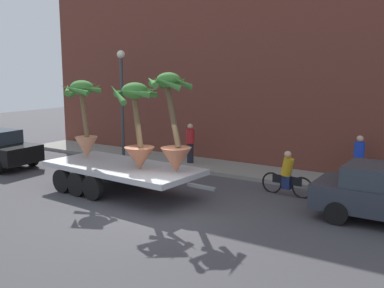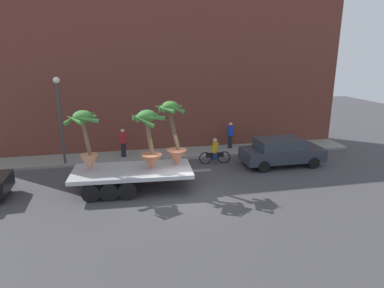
{
  "view_description": "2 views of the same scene",
  "coord_description": "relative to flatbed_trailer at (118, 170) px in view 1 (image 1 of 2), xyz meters",
  "views": [
    {
      "loc": [
        7.69,
        -9.89,
        4.24
      ],
      "look_at": [
        0.53,
        1.14,
        1.97
      ],
      "focal_mm": 41.7,
      "sensor_mm": 36.0,
      "label": 1
    },
    {
      "loc": [
        -2.52,
        -13.47,
        6.18
      ],
      "look_at": [
        0.67,
        1.73,
        1.88
      ],
      "focal_mm": 30.72,
      "sensor_mm": 36.0,
      "label": 2
    }
  ],
  "objects": [
    {
      "name": "street_lamp",
      "position": [
        -3.41,
        4.13,
        2.47
      ],
      "size": [
        0.36,
        0.36,
        4.83
      ],
      "color": "#383D42",
      "rests_on": "sidewalk"
    },
    {
      "name": "ground_plane",
      "position": [
        2.53,
        -1.17,
        -0.76
      ],
      "size": [
        60.0,
        60.0,
        0.0
      ],
      "primitive_type": "plane",
      "color": "#423F44"
    },
    {
      "name": "sidewalk",
      "position": [
        2.53,
        4.93,
        -0.69
      ],
      "size": [
        24.0,
        2.2,
        0.15
      ],
      "primitive_type": "cube",
      "color": "gray",
      "rests_on": "ground"
    },
    {
      "name": "potted_palm_front",
      "position": [
        2.25,
        0.12,
        1.58
      ],
      "size": [
        1.57,
        1.48,
        3.1
      ],
      "color": "#B26647",
      "rests_on": "flatbed_trailer"
    },
    {
      "name": "potted_palm_rear",
      "position": [
        -1.72,
        0.19,
        1.73
      ],
      "size": [
        1.6,
        1.66,
        2.8
      ],
      "color": "tan",
      "rests_on": "flatbed_trailer"
    },
    {
      "name": "building_facade",
      "position": [
        2.53,
        6.63,
        4.04
      ],
      "size": [
        24.0,
        1.2,
        9.61
      ],
      "primitive_type": "cube",
      "color": "brown",
      "rests_on": "ground"
    },
    {
      "name": "cyclist",
      "position": [
        5.01,
        2.79,
        -0.09
      ],
      "size": [
        1.84,
        0.37,
        1.54
      ],
      "color": "black",
      "rests_on": "ground"
    },
    {
      "name": "pedestrian_near_gate",
      "position": [
        -0.14,
        4.75,
        0.28
      ],
      "size": [
        0.36,
        0.36,
        1.71
      ],
      "color": "black",
      "rests_on": "sidewalk"
    },
    {
      "name": "potted_palm_middle",
      "position": [
        1.07,
        -0.19,
        1.59
      ],
      "size": [
        1.62,
        1.63,
        2.79
      ],
      "color": "#B26647",
      "rests_on": "flatbed_trailer"
    },
    {
      "name": "pedestrian_far_left",
      "position": [
        6.74,
        5.23,
        0.28
      ],
      "size": [
        0.36,
        0.36,
        1.71
      ],
      "color": "black",
      "rests_on": "sidewalk"
    },
    {
      "name": "flatbed_trailer",
      "position": [
        0.0,
        0.0,
        0.0
      ],
      "size": [
        6.54,
        2.73,
        0.98
      ],
      "color": "#B7BABF",
      "rests_on": "ground"
    }
  ]
}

